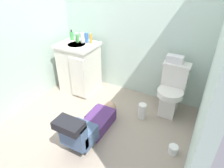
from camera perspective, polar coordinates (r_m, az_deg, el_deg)
name	(u,v)px	position (r m, az deg, el deg)	size (l,w,h in m)	color
ground_plane	(98,124)	(2.82, -3.94, -11.48)	(2.87, 2.99, 0.04)	gray
wall_back	(132,19)	(3.07, 5.78, 18.16)	(2.53, 0.08, 2.40)	#B4CCBE
wall_left	(15,25)	(3.01, -25.98, 15.02)	(0.08, 1.99, 2.40)	#B4CCBE
wall_right	(220,61)	(1.87, 28.67, 5.71)	(0.08, 1.99, 2.40)	#B4CCBE
toilet	(172,90)	(2.91, 16.74, -1.77)	(0.36, 0.46, 0.75)	silver
vanity_cabinet	(79,67)	(3.35, -9.34, 4.78)	(0.60, 0.53, 0.82)	silver
faucet	(82,38)	(3.29, -8.55, 12.88)	(0.02, 0.02, 0.10)	silver
person_plumber	(90,125)	(2.53, -6.44, -11.63)	(0.39, 1.06, 0.52)	#512D6B
tissue_box	(175,59)	(2.79, 17.61, 6.82)	(0.22, 0.11, 0.10)	silver
soap_dispenser	(72,36)	(3.38, -11.47, 13.43)	(0.06, 0.06, 0.17)	green
bottle_clear	(77,37)	(3.34, -10.11, 13.19)	(0.06, 0.06, 0.12)	silver
bottle_green	(77,38)	(3.25, -9.90, 12.81)	(0.05, 0.05, 0.13)	#4FA34D
bottle_white	(82,38)	(3.21, -8.54, 13.01)	(0.06, 0.06, 0.16)	white
bottle_blue	(87,38)	(3.22, -7.28, 13.03)	(0.06, 0.06, 0.15)	#396BBA
bottle_amber	(91,39)	(3.17, -6.09, 12.82)	(0.04, 0.04, 0.15)	#C08831
paper_towel_roll	(142,111)	(2.85, 8.61, -7.68)	(0.11, 0.11, 0.23)	white
toilet_paper_roll	(173,149)	(2.52, 17.12, -17.52)	(0.11, 0.11, 0.10)	white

